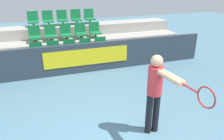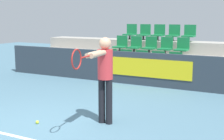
# 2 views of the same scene
# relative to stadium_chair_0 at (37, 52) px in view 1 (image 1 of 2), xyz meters

# --- Properties ---
(barrier_wall) EXTENTS (9.50, 0.14, 0.99)m
(barrier_wall) POSITION_rel_stadium_chair_0_xyz_m (1.13, -0.63, -0.16)
(barrier_wall) COLOR #2D3842
(barrier_wall) RESTS_ON ground
(bleacher_tier_front) EXTENTS (9.10, 0.85, 0.40)m
(bleacher_tier_front) POSITION_rel_stadium_chair_0_xyz_m (1.12, -0.12, -0.46)
(bleacher_tier_front) COLOR #ADA89E
(bleacher_tier_front) RESTS_ON ground
(bleacher_tier_middle) EXTENTS (9.10, 0.85, 0.80)m
(bleacher_tier_middle) POSITION_rel_stadium_chair_0_xyz_m (1.12, 0.73, -0.26)
(bleacher_tier_middle) COLOR #ADA89E
(bleacher_tier_middle) RESTS_ON ground
(bleacher_tier_back) EXTENTS (9.10, 0.85, 1.20)m
(bleacher_tier_back) POSITION_rel_stadium_chair_0_xyz_m (1.12, 1.59, -0.06)
(bleacher_tier_back) COLOR #ADA89E
(bleacher_tier_back) RESTS_ON ground
(stadium_chair_0) EXTENTS (0.41, 0.44, 0.58)m
(stadium_chair_0) POSITION_rel_stadium_chair_0_xyz_m (0.00, 0.00, 0.00)
(stadium_chair_0) COLOR #333333
(stadium_chair_0) RESTS_ON bleacher_tier_front
(stadium_chair_1) EXTENTS (0.41, 0.44, 0.58)m
(stadium_chair_1) POSITION_rel_stadium_chair_0_xyz_m (0.56, 0.00, 0.00)
(stadium_chair_1) COLOR #333333
(stadium_chair_1) RESTS_ON bleacher_tier_front
(stadium_chair_2) EXTENTS (0.41, 0.44, 0.58)m
(stadium_chair_2) POSITION_rel_stadium_chair_0_xyz_m (1.12, 0.00, 0.00)
(stadium_chair_2) COLOR #333333
(stadium_chair_2) RESTS_ON bleacher_tier_front
(stadium_chair_3) EXTENTS (0.41, 0.44, 0.58)m
(stadium_chair_3) POSITION_rel_stadium_chair_0_xyz_m (1.68, 0.00, 0.00)
(stadium_chair_3) COLOR #333333
(stadium_chair_3) RESTS_ON bleacher_tier_front
(stadium_chair_4) EXTENTS (0.41, 0.44, 0.58)m
(stadium_chair_4) POSITION_rel_stadium_chair_0_xyz_m (2.24, 0.00, 0.00)
(stadium_chair_4) COLOR #333333
(stadium_chair_4) RESTS_ON bleacher_tier_front
(stadium_chair_5) EXTENTS (0.41, 0.44, 0.58)m
(stadium_chair_5) POSITION_rel_stadium_chair_0_xyz_m (0.00, 0.85, 0.40)
(stadium_chair_5) COLOR #333333
(stadium_chair_5) RESTS_ON bleacher_tier_middle
(stadium_chair_6) EXTENTS (0.41, 0.44, 0.58)m
(stadium_chair_6) POSITION_rel_stadium_chair_0_xyz_m (0.56, 0.85, 0.40)
(stadium_chair_6) COLOR #333333
(stadium_chair_6) RESTS_ON bleacher_tier_middle
(stadium_chair_7) EXTENTS (0.41, 0.44, 0.58)m
(stadium_chair_7) POSITION_rel_stadium_chair_0_xyz_m (1.12, 0.85, 0.40)
(stadium_chair_7) COLOR #333333
(stadium_chair_7) RESTS_ON bleacher_tier_middle
(stadium_chair_8) EXTENTS (0.41, 0.44, 0.58)m
(stadium_chair_8) POSITION_rel_stadium_chair_0_xyz_m (1.68, 0.85, 0.40)
(stadium_chair_8) COLOR #333333
(stadium_chair_8) RESTS_ON bleacher_tier_middle
(stadium_chair_9) EXTENTS (0.41, 0.44, 0.58)m
(stadium_chair_9) POSITION_rel_stadium_chair_0_xyz_m (2.24, 0.85, 0.40)
(stadium_chair_9) COLOR #333333
(stadium_chair_9) RESTS_ON bleacher_tier_middle
(stadium_chair_10) EXTENTS (0.41, 0.44, 0.58)m
(stadium_chair_10) POSITION_rel_stadium_chair_0_xyz_m (0.00, 1.71, 0.80)
(stadium_chair_10) COLOR #333333
(stadium_chair_10) RESTS_ON bleacher_tier_back
(stadium_chair_11) EXTENTS (0.41, 0.44, 0.58)m
(stadium_chair_11) POSITION_rel_stadium_chair_0_xyz_m (0.56, 1.71, 0.80)
(stadium_chair_11) COLOR #333333
(stadium_chair_11) RESTS_ON bleacher_tier_back
(stadium_chair_12) EXTENTS (0.41, 0.44, 0.58)m
(stadium_chair_12) POSITION_rel_stadium_chair_0_xyz_m (1.12, 1.71, 0.80)
(stadium_chair_12) COLOR #333333
(stadium_chair_12) RESTS_ON bleacher_tier_back
(stadium_chair_13) EXTENTS (0.41, 0.44, 0.58)m
(stadium_chair_13) POSITION_rel_stadium_chair_0_xyz_m (1.68, 1.71, 0.80)
(stadium_chair_13) COLOR #333333
(stadium_chair_13) RESTS_ON bleacher_tier_back
(stadium_chair_14) EXTENTS (0.41, 0.44, 0.58)m
(stadium_chair_14) POSITION_rel_stadium_chair_0_xyz_m (2.24, 1.71, 0.80)
(stadium_chair_14) COLOR #333333
(stadium_chair_14) RESTS_ON bleacher_tier_back
(tennis_player) EXTENTS (0.31, 1.46, 1.66)m
(tennis_player) POSITION_rel_stadium_chair_0_xyz_m (2.12, -4.21, 0.36)
(tennis_player) COLOR black
(tennis_player) RESTS_ON ground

